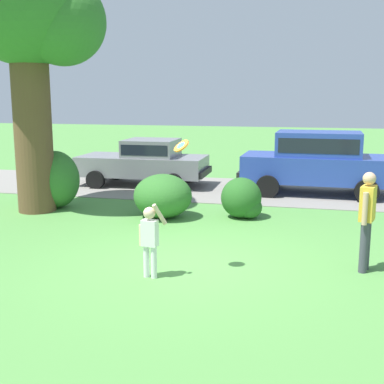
# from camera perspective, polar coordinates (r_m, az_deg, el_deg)

# --- Properties ---
(ground_plane) EXTENTS (80.00, 80.00, 0.00)m
(ground_plane) POSITION_cam_1_polar(r_m,az_deg,el_deg) (9.39, -0.21, -7.95)
(ground_plane) COLOR #518E42
(driveway_strip) EXTENTS (28.00, 4.40, 0.02)m
(driveway_strip) POSITION_cam_1_polar(r_m,az_deg,el_deg) (16.37, 5.88, 0.17)
(driveway_strip) COLOR gray
(driveway_strip) RESTS_ON ground
(oak_tree_large) EXTENTS (3.77, 3.51, 6.68)m
(oak_tree_large) POSITION_cam_1_polar(r_m,az_deg,el_deg) (13.94, -17.35, 17.94)
(oak_tree_large) COLOR brown
(oak_tree_large) RESTS_ON ground
(shrub_near_tree) EXTENTS (1.30, 1.23, 1.55)m
(shrub_near_tree) POSITION_cam_1_polar(r_m,az_deg,el_deg) (14.22, -15.00, 1.36)
(shrub_near_tree) COLOR #33702B
(shrub_near_tree) RESTS_ON ground
(shrub_centre_left) EXTENTS (1.45, 1.39, 1.09)m
(shrub_centre_left) POSITION_cam_1_polar(r_m,az_deg,el_deg) (12.72, -3.40, -0.50)
(shrub_centre_left) COLOR #33702B
(shrub_centre_left) RESTS_ON ground
(shrub_centre) EXTENTS (1.03, 0.95, 1.01)m
(shrub_centre) POSITION_cam_1_polar(r_m,az_deg,el_deg) (12.71, 5.67, -0.84)
(shrub_centre) COLOR #286023
(shrub_centre) RESTS_ON ground
(parked_sedan) EXTENTS (4.43, 2.15, 1.56)m
(parked_sedan) POSITION_cam_1_polar(r_m,az_deg,el_deg) (17.16, -5.22, 3.51)
(parked_sedan) COLOR gray
(parked_sedan) RESTS_ON ground
(parked_suv) EXTENTS (4.74, 2.18, 1.92)m
(parked_suv) POSITION_cam_1_polar(r_m,az_deg,el_deg) (16.01, 13.86, 3.54)
(parked_suv) COLOR #28429E
(parked_suv) RESTS_ON ground
(child_thrower) EXTENTS (0.46, 0.24, 1.29)m
(child_thrower) POSITION_cam_1_polar(r_m,az_deg,el_deg) (8.52, -4.72, -4.93)
(child_thrower) COLOR white
(child_thrower) RESTS_ON ground
(frisbee) EXTENTS (0.31, 0.26, 0.27)m
(frisbee) POSITION_cam_1_polar(r_m,az_deg,el_deg) (8.42, -1.20, 5.16)
(frisbee) COLOR orange
(adult_onlooker) EXTENTS (0.31, 0.51, 1.74)m
(adult_onlooker) POSITION_cam_1_polar(r_m,az_deg,el_deg) (9.24, 18.92, -2.54)
(adult_onlooker) COLOR #3F3F4C
(adult_onlooker) RESTS_ON ground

